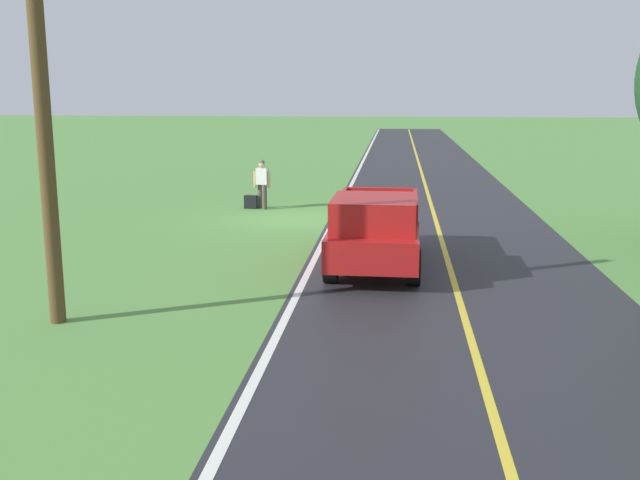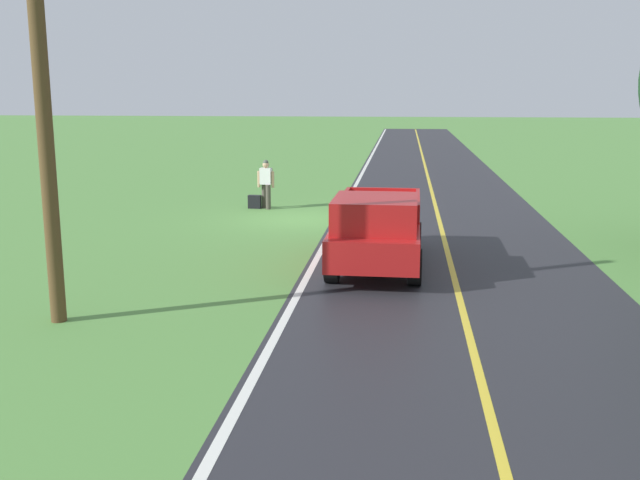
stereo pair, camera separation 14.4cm
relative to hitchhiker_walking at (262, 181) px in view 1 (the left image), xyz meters
name	(u,v)px [view 1 (the left image)]	position (x,y,z in m)	size (l,w,h in m)	color
ground_plane	(297,220)	(-1.52, 2.16, -0.98)	(200.00, 200.00, 0.00)	#568E42
road_surface	(436,222)	(-6.06, 2.16, -0.98)	(6.98, 120.00, 0.00)	#28282D
lane_edge_line	(334,220)	(-2.75, 2.16, -0.98)	(0.16, 117.60, 0.00)	silver
lane_centre_line	(436,222)	(-6.06, 2.16, -0.98)	(0.14, 117.60, 0.00)	gold
hitchhiker_walking	(262,181)	(0.00, 0.00, 0.00)	(0.62, 0.53, 1.75)	#4C473D
suitcase_carried	(251,202)	(0.43, 0.04, -0.74)	(0.20, 0.46, 0.48)	black
pickup_truck_passing	(375,228)	(-4.28, 8.61, -0.01)	(2.16, 5.43, 1.82)	#B21919
utility_pole_roadside	(43,113)	(1.35, 13.35, 2.78)	(0.28, 0.28, 7.52)	brown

